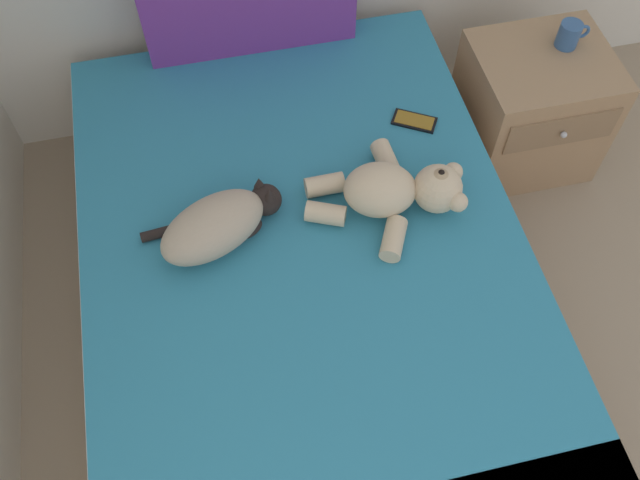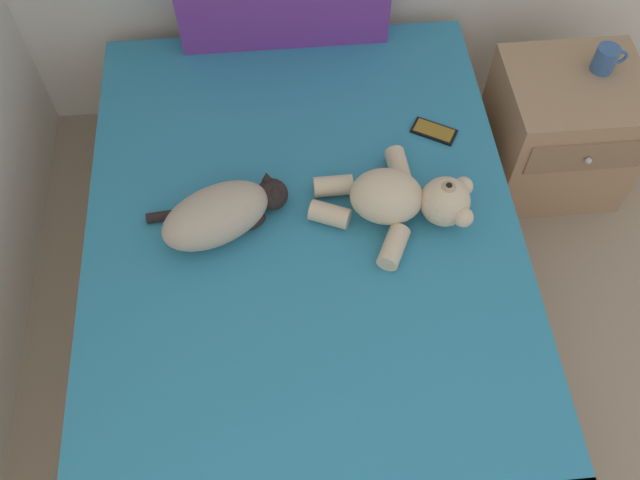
# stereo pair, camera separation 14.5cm
# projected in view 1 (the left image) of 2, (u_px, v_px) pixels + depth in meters

# --- Properties ---
(bed) EXTENTS (1.39, 2.09, 0.48)m
(bed) POSITION_uv_depth(u_px,v_px,m) (309.00, 296.00, 2.25)
(bed) COLOR #9E7A56
(bed) RESTS_ON ground_plane
(cat) EXTENTS (0.44, 0.32, 0.15)m
(cat) POSITION_uv_depth(u_px,v_px,m) (218.00, 224.00, 2.03)
(cat) COLOR tan
(cat) RESTS_ON bed
(teddy_bear) EXTENTS (0.51, 0.44, 0.16)m
(teddy_bear) POSITION_uv_depth(u_px,v_px,m) (396.00, 191.00, 2.10)
(teddy_bear) COLOR beige
(teddy_bear) RESTS_ON bed
(cell_phone) EXTENTS (0.16, 0.14, 0.01)m
(cell_phone) POSITION_uv_depth(u_px,v_px,m) (414.00, 121.00, 2.34)
(cell_phone) COLOR black
(cell_phone) RESTS_ON bed
(nightstand) EXTENTS (0.50, 0.47, 0.51)m
(nightstand) POSITION_uv_depth(u_px,v_px,m) (530.00, 109.00, 2.68)
(nightstand) COLOR #9E7A56
(nightstand) RESTS_ON ground_plane
(mug) EXTENTS (0.12, 0.08, 0.09)m
(mug) POSITION_uv_depth(u_px,v_px,m) (570.00, 35.00, 2.47)
(mug) COLOR #33598C
(mug) RESTS_ON nightstand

